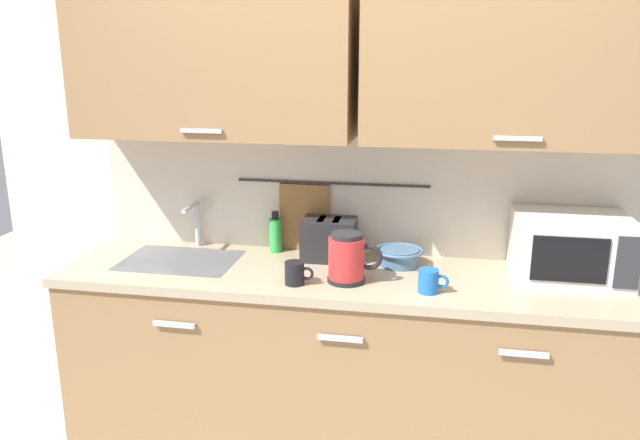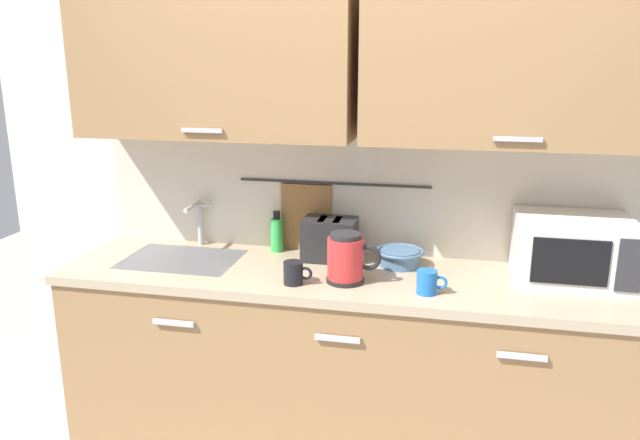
{
  "view_description": "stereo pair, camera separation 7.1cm",
  "coord_description": "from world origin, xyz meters",
  "px_view_note": "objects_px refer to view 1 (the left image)",
  "views": [
    {
      "loc": [
        0.33,
        -2.2,
        1.82
      ],
      "look_at": [
        -0.14,
        0.33,
        1.12
      ],
      "focal_mm": 34.85,
      "sensor_mm": 36.0,
      "label": 1
    },
    {
      "loc": [
        0.4,
        -2.18,
        1.82
      ],
      "look_at": [
        -0.14,
        0.33,
        1.12
      ],
      "focal_mm": 34.85,
      "sensor_mm": 36.0,
      "label": 2
    }
  ],
  "objects_px": {
    "mixing_bowl": "(399,256)",
    "mug_by_kettle": "(429,281)",
    "electric_kettle": "(348,258)",
    "dish_soap_bottle": "(275,234)",
    "mug_near_sink": "(295,273)",
    "toaster": "(329,239)",
    "microwave": "(570,247)"
  },
  "relations": [
    {
      "from": "mixing_bowl",
      "to": "mug_by_kettle",
      "type": "bearing_deg",
      "value": -65.77
    },
    {
      "from": "mug_by_kettle",
      "to": "electric_kettle",
      "type": "bearing_deg",
      "value": 169.78
    },
    {
      "from": "dish_soap_bottle",
      "to": "mug_by_kettle",
      "type": "relative_size",
      "value": 1.63
    },
    {
      "from": "mug_near_sink",
      "to": "mug_by_kettle",
      "type": "relative_size",
      "value": 1.0
    },
    {
      "from": "mixing_bowl",
      "to": "toaster",
      "type": "bearing_deg",
      "value": 174.94
    },
    {
      "from": "microwave",
      "to": "dish_soap_bottle",
      "type": "xyz_separation_m",
      "value": [
        -1.3,
        0.12,
        -0.05
      ]
    },
    {
      "from": "mug_near_sink",
      "to": "toaster",
      "type": "xyz_separation_m",
      "value": [
        0.08,
        0.34,
        0.05
      ]
    },
    {
      "from": "electric_kettle",
      "to": "mug_near_sink",
      "type": "distance_m",
      "value": 0.22
    },
    {
      "from": "microwave",
      "to": "toaster",
      "type": "bearing_deg",
      "value": 176.91
    },
    {
      "from": "electric_kettle",
      "to": "mug_by_kettle",
      "type": "bearing_deg",
      "value": -10.22
    },
    {
      "from": "microwave",
      "to": "mixing_bowl",
      "type": "distance_m",
      "value": 0.71
    },
    {
      "from": "microwave",
      "to": "mixing_bowl",
      "type": "bearing_deg",
      "value": 177.81
    },
    {
      "from": "mug_near_sink",
      "to": "electric_kettle",
      "type": "bearing_deg",
      "value": 18.82
    },
    {
      "from": "mug_near_sink",
      "to": "dish_soap_bottle",
      "type": "bearing_deg",
      "value": 114.9
    },
    {
      "from": "mixing_bowl",
      "to": "mug_by_kettle",
      "type": "distance_m",
      "value": 0.33
    },
    {
      "from": "mug_near_sink",
      "to": "mixing_bowl",
      "type": "bearing_deg",
      "value": 37.8
    },
    {
      "from": "microwave",
      "to": "mixing_bowl",
      "type": "height_order",
      "value": "microwave"
    },
    {
      "from": "mug_near_sink",
      "to": "mixing_bowl",
      "type": "distance_m",
      "value": 0.51
    },
    {
      "from": "microwave",
      "to": "toaster",
      "type": "xyz_separation_m",
      "value": [
        -1.03,
        0.06,
        -0.04
      ]
    },
    {
      "from": "mixing_bowl",
      "to": "toaster",
      "type": "height_order",
      "value": "toaster"
    },
    {
      "from": "dish_soap_bottle",
      "to": "microwave",
      "type": "bearing_deg",
      "value": -5.27
    },
    {
      "from": "mixing_bowl",
      "to": "electric_kettle",
      "type": "bearing_deg",
      "value": -129.15
    },
    {
      "from": "microwave",
      "to": "mug_near_sink",
      "type": "relative_size",
      "value": 3.83
    },
    {
      "from": "dish_soap_bottle",
      "to": "mug_near_sink",
      "type": "height_order",
      "value": "dish_soap_bottle"
    },
    {
      "from": "electric_kettle",
      "to": "toaster",
      "type": "xyz_separation_m",
      "value": [
        -0.12,
        0.27,
        -0.01
      ]
    },
    {
      "from": "mug_near_sink",
      "to": "mug_by_kettle",
      "type": "bearing_deg",
      "value": 1.05
    },
    {
      "from": "dish_soap_bottle",
      "to": "toaster",
      "type": "height_order",
      "value": "dish_soap_bottle"
    },
    {
      "from": "microwave",
      "to": "dish_soap_bottle",
      "type": "distance_m",
      "value": 1.3
    },
    {
      "from": "mug_by_kettle",
      "to": "mug_near_sink",
      "type": "bearing_deg",
      "value": -178.95
    },
    {
      "from": "electric_kettle",
      "to": "dish_soap_bottle",
      "type": "distance_m",
      "value": 0.52
    },
    {
      "from": "microwave",
      "to": "mug_by_kettle",
      "type": "height_order",
      "value": "microwave"
    },
    {
      "from": "microwave",
      "to": "mug_by_kettle",
      "type": "relative_size",
      "value": 3.83
    }
  ]
}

